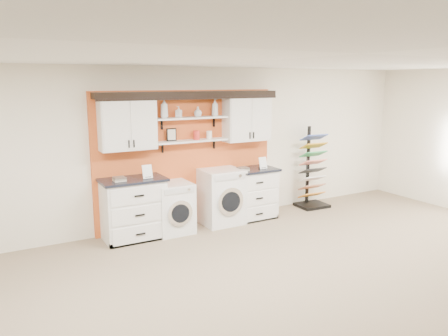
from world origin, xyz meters
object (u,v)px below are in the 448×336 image
base_cabinet_right (250,194)px  dryer (221,196)px  base_cabinet_left (134,209)px  washer (172,207)px  sample_rack (312,182)px

base_cabinet_right → dryer: size_ratio=0.97×
base_cabinet_left → base_cabinet_right: size_ratio=1.07×
washer → sample_rack: size_ratio=0.52×
sample_rack → base_cabinet_right: bearing=-175.6°
base_cabinet_right → washer: (-1.58, -0.00, -0.04)m
sample_rack → base_cabinet_left: bearing=-176.4°
dryer → sample_rack: (2.15, 0.04, 0.03)m
base_cabinet_left → dryer: (1.64, -0.00, -0.00)m
base_cabinet_left → dryer: bearing=-0.1°
base_cabinet_left → dryer: base_cabinet_left is taller
dryer → sample_rack: sample_rack is taller
base_cabinet_right → washer: 1.58m
base_cabinet_left → base_cabinet_right: 2.26m
washer → base_cabinet_left: bearing=179.7°
base_cabinet_right → sample_rack: size_ratio=0.59×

